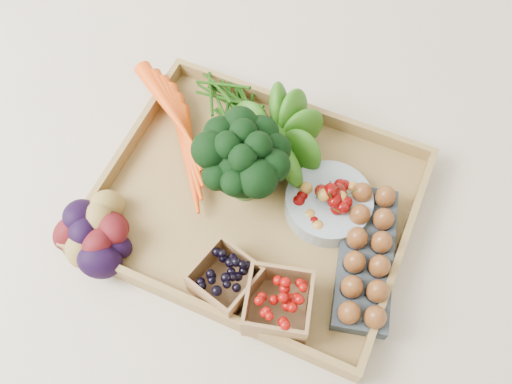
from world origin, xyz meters
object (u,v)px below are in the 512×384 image
at_px(tray, 256,205).
at_px(egg_carton, 365,258).
at_px(broccoli, 244,172).
at_px(cherry_bowl, 328,203).

xyz_separation_m(tray, egg_carton, (0.22, -0.03, 0.02)).
distance_m(broccoli, egg_carton, 0.26).
bearing_deg(tray, cherry_bowl, 18.99).
distance_m(tray, egg_carton, 0.22).
bearing_deg(cherry_bowl, tray, -161.01).
height_order(tray, cherry_bowl, cherry_bowl).
height_order(tray, broccoli, broccoli).
bearing_deg(tray, egg_carton, -7.15).
distance_m(cherry_bowl, egg_carton, 0.12).
bearing_deg(egg_carton, cherry_bowl, 130.14).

